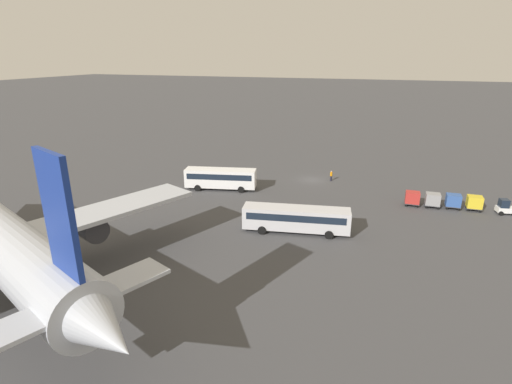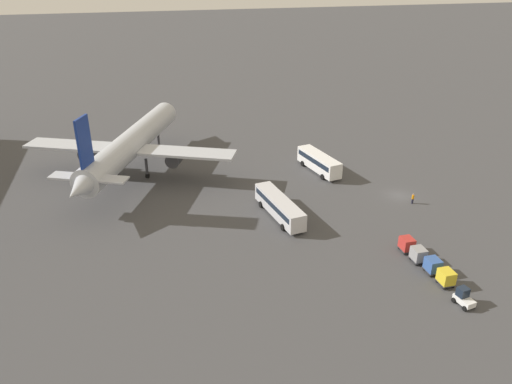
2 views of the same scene
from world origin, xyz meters
name	(u,v)px [view 2 (image 2 of 2)]	position (x,y,z in m)	size (l,w,h in m)	color
ground_plane	(399,196)	(0.00, 0.00, 0.00)	(600.00, 600.00, 0.00)	#424244
airplane	(131,144)	(19.48, 43.12, 5.91)	(42.73, 37.03, 15.72)	#B2B7C1
shuttle_bus_near	(319,161)	(12.88, 9.70, 1.97)	(11.54, 5.06, 3.30)	white
shuttle_bus_far	(279,206)	(-2.42, 21.64, 1.88)	(13.11, 4.78, 3.12)	silver
baggage_tug	(464,298)	(-27.83, 6.68, 0.94)	(2.60, 2.02, 2.10)	white
worker_person	(413,199)	(-3.14, -0.65, 0.87)	(0.38, 0.38, 1.74)	#1E1E2D
cargo_cart_yellow	(446,277)	(-24.07, 6.60, 1.19)	(2.03, 1.73, 2.06)	#38383D
cargo_cart_blue	(433,265)	(-21.37, 6.80, 1.19)	(2.03, 1.73, 2.06)	#38383D
cargo_cart_grey	(418,254)	(-18.68, 7.27, 1.19)	(2.03, 1.73, 2.06)	#38383D
cargo_cart_red	(407,244)	(-15.99, 7.47, 1.19)	(2.03, 1.73, 2.06)	#38383D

